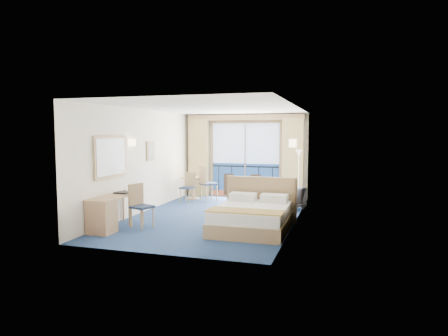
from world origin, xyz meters
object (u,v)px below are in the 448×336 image
(desk_chair, at_px, (139,203))
(table_chair_a, at_px, (206,181))
(bed, at_px, (253,216))
(nightstand, at_px, (286,208))
(floor_lamp, at_px, (299,163))
(desk, at_px, (105,213))
(table_chair_b, at_px, (189,185))
(round_table, at_px, (193,182))
(armchair, at_px, (289,197))

(desk_chair, xyz_separation_m, table_chair_a, (0.25, 3.72, 0.07))
(bed, distance_m, nightstand, 1.37)
(bed, bearing_deg, floor_lamp, 80.55)
(desk, height_order, desk_chair, desk_chair)
(bed, relative_size, floor_lamp, 1.25)
(table_chair_a, height_order, table_chair_b, table_chair_a)
(nightstand, xyz_separation_m, round_table, (-3.29, 2.24, 0.24))
(nightstand, height_order, desk, desk)
(floor_lamp, relative_size, table_chair_b, 1.80)
(armchair, height_order, desk, desk)
(desk, bearing_deg, floor_lamp, 52.65)
(armchair, xyz_separation_m, table_chair_b, (-3.12, 0.34, 0.19))
(nightstand, relative_size, floor_lamp, 0.35)
(armchair, relative_size, floor_lamp, 0.43)
(floor_lamp, distance_m, table_chair_a, 2.87)
(nightstand, xyz_separation_m, table_chair_a, (-2.75, 2.00, 0.33))
(armchair, xyz_separation_m, desk, (-3.38, -3.75, 0.09))
(table_chair_a, bearing_deg, table_chair_b, 73.47)
(bed, height_order, round_table, bed)
(bed, height_order, desk_chair, bed)
(desk, bearing_deg, table_chair_a, 80.38)
(desk, relative_size, table_chair_a, 1.42)
(bed, xyz_separation_m, table_chair_a, (-2.20, 3.25, 0.32))
(table_chair_a, bearing_deg, floor_lamp, -128.22)
(bed, distance_m, table_chair_a, 3.94)
(bed, xyz_separation_m, desk_chair, (-2.46, -0.47, 0.25))
(desk, distance_m, desk_chair, 0.79)
(nightstand, distance_m, round_table, 3.98)
(nightstand, height_order, desk_chair, desk_chair)
(floor_lamp, relative_size, table_chair_a, 1.47)
(desk, distance_m, table_chair_a, 4.41)
(desk_chair, bearing_deg, table_chair_b, 23.66)
(round_table, bearing_deg, desk, -92.55)
(table_chair_b, bearing_deg, bed, -39.35)
(armchair, bearing_deg, desk, -3.10)
(floor_lamp, height_order, desk, floor_lamp)
(table_chair_a, bearing_deg, armchair, -146.59)
(nightstand, xyz_separation_m, table_chair_b, (-3.23, 1.75, 0.22))
(floor_lamp, bearing_deg, bed, -99.45)
(table_chair_a, bearing_deg, nightstand, -170.00)
(table_chair_a, bearing_deg, round_table, 21.79)
(bed, height_order, desk, bed)
(bed, distance_m, desk_chair, 2.51)
(floor_lamp, bearing_deg, table_chair_a, -174.20)
(desk_chair, distance_m, table_chair_a, 3.73)
(desk_chair, bearing_deg, nightstand, -40.16)
(round_table, xyz_separation_m, table_chair_b, (0.06, -0.49, -0.02))
(desk, relative_size, round_table, 2.01)
(nightstand, relative_size, round_table, 0.74)
(nightstand, distance_m, desk, 4.20)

